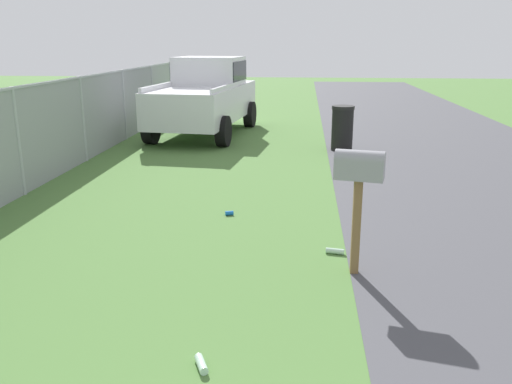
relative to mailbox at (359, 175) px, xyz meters
name	(u,v)px	position (x,y,z in m)	size (l,w,h in m)	color
mailbox	(359,175)	(0.00, 0.00, 0.00)	(0.31, 0.55, 1.40)	brown
pickup_truck	(206,94)	(9.15, 3.33, -0.03)	(5.02, 2.55, 2.09)	silver
trash_bin	(342,128)	(7.06, -0.30, -0.60)	(0.53, 0.53, 1.06)	black
fence_section	(54,126)	(4.05, 5.30, -0.15)	(18.77, 0.07, 1.81)	#9EA3A8
litter_can_midfield_a	(229,213)	(1.91, 1.68, -1.09)	(0.07, 0.07, 0.12)	blue
litter_bottle_by_mailbox	(335,251)	(0.54, 0.18, -1.09)	(0.07, 0.07, 0.22)	#B2D8BF
litter_bottle_near_hydrant	(201,364)	(-1.96, 1.37, -1.09)	(0.07, 0.07, 0.22)	#B2D8BF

